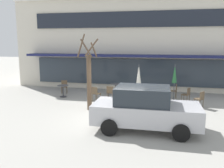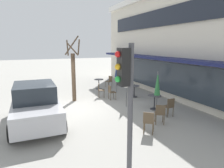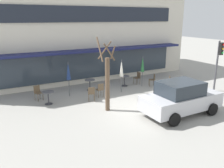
{
  "view_description": "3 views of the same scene",
  "coord_description": "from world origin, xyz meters",
  "px_view_note": "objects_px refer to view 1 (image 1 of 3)",
  "views": [
    {
      "loc": [
        2.11,
        -11.12,
        3.49
      ],
      "look_at": [
        -0.75,
        2.34,
        1.05
      ],
      "focal_mm": 38.0,
      "sensor_mm": 36.0,
      "label": 1
    },
    {
      "loc": [
        10.22,
        -2.1,
        3.36
      ],
      "look_at": [
        -0.72,
        2.52,
        1.02
      ],
      "focal_mm": 32.0,
      "sensor_mm": 36.0,
      "label": 2
    },
    {
      "loc": [
        -7.14,
        -10.24,
        4.86
      ],
      "look_at": [
        -0.22,
        2.24,
        0.83
      ],
      "focal_mm": 38.0,
      "sensor_mm": 36.0,
      "label": 3
    }
  ],
  "objects_px": {
    "cafe_table_streetside": "(156,90)",
    "cafe_chair_3": "(175,90)",
    "street_tree": "(89,78)",
    "patio_umbrella_green_folded": "(175,74)",
    "cafe_chair_2": "(200,98)",
    "patio_umbrella_cream_folded": "(89,71)",
    "patio_umbrella_corner_open": "(139,74)",
    "parked_sedan": "(145,109)",
    "cafe_table_by_tree": "(63,89)",
    "cafe_chair_0": "(187,94)",
    "cafe_table_near_wall": "(116,87)",
    "cafe_chair_1": "(110,92)",
    "cafe_chair_5": "(96,93)",
    "cafe_chair_4": "(64,86)"
  },
  "relations": [
    {
      "from": "cafe_table_streetside",
      "to": "cafe_chair_0",
      "type": "distance_m",
      "value": 2.06
    },
    {
      "from": "cafe_chair_0",
      "to": "cafe_chair_4",
      "type": "distance_m",
      "value": 8.07
    },
    {
      "from": "patio_umbrella_cream_folded",
      "to": "street_tree",
      "type": "relative_size",
      "value": 0.56
    },
    {
      "from": "cafe_chair_2",
      "to": "street_tree",
      "type": "relative_size",
      "value": 0.23
    },
    {
      "from": "cafe_table_near_wall",
      "to": "patio_umbrella_green_folded",
      "type": "distance_m",
      "value": 4.0
    },
    {
      "from": "patio_umbrella_cream_folded",
      "to": "cafe_chair_1",
      "type": "relative_size",
      "value": 2.47
    },
    {
      "from": "cafe_chair_3",
      "to": "patio_umbrella_cream_folded",
      "type": "bearing_deg",
      "value": -177.05
    },
    {
      "from": "patio_umbrella_green_folded",
      "to": "cafe_chair_3",
      "type": "height_order",
      "value": "patio_umbrella_green_folded"
    },
    {
      "from": "cafe_table_by_tree",
      "to": "parked_sedan",
      "type": "xyz_separation_m",
      "value": [
        5.59,
        -4.76,
        0.36
      ]
    },
    {
      "from": "cafe_table_streetside",
      "to": "cafe_chair_4",
      "type": "distance_m",
      "value": 6.2
    },
    {
      "from": "patio_umbrella_cream_folded",
      "to": "cafe_chair_3",
      "type": "height_order",
      "value": "patio_umbrella_cream_folded"
    },
    {
      "from": "cafe_table_by_tree",
      "to": "cafe_chair_0",
      "type": "bearing_deg",
      "value": 0.68
    },
    {
      "from": "street_tree",
      "to": "patio_umbrella_green_folded",
      "type": "bearing_deg",
      "value": 33.35
    },
    {
      "from": "cafe_table_by_tree",
      "to": "patio_umbrella_green_folded",
      "type": "height_order",
      "value": "patio_umbrella_green_folded"
    },
    {
      "from": "cafe_chair_0",
      "to": "cafe_chair_1",
      "type": "bearing_deg",
      "value": -175.01
    },
    {
      "from": "cafe_table_streetside",
      "to": "parked_sedan",
      "type": "xyz_separation_m",
      "value": [
        -0.26,
        -5.83,
        0.36
      ]
    },
    {
      "from": "patio_umbrella_corner_open",
      "to": "cafe_chair_1",
      "type": "distance_m",
      "value": 2.02
    },
    {
      "from": "cafe_table_by_tree",
      "to": "patio_umbrella_cream_folded",
      "type": "height_order",
      "value": "patio_umbrella_cream_folded"
    },
    {
      "from": "patio_umbrella_corner_open",
      "to": "parked_sedan",
      "type": "xyz_separation_m",
      "value": [
        0.73,
        -4.67,
        -0.75
      ]
    },
    {
      "from": "cafe_table_streetside",
      "to": "cafe_chair_3",
      "type": "bearing_deg",
      "value": 1.27
    },
    {
      "from": "cafe_chair_1",
      "to": "cafe_chair_3",
      "type": "height_order",
      "value": "same"
    },
    {
      "from": "patio_umbrella_corner_open",
      "to": "cafe_chair_4",
      "type": "bearing_deg",
      "value": 167.83
    },
    {
      "from": "patio_umbrella_corner_open",
      "to": "parked_sedan",
      "type": "relative_size",
      "value": 0.52
    },
    {
      "from": "cafe_chair_2",
      "to": "parked_sedan",
      "type": "bearing_deg",
      "value": -124.36
    },
    {
      "from": "cafe_chair_5",
      "to": "parked_sedan",
      "type": "height_order",
      "value": "parked_sedan"
    },
    {
      "from": "cafe_chair_5",
      "to": "cafe_table_near_wall",
      "type": "bearing_deg",
      "value": 68.68
    },
    {
      "from": "patio_umbrella_green_folded",
      "to": "parked_sedan",
      "type": "distance_m",
      "value": 5.41
    },
    {
      "from": "cafe_chair_4",
      "to": "cafe_chair_1",
      "type": "bearing_deg",
      "value": -20.65
    },
    {
      "from": "patio_umbrella_cream_folded",
      "to": "cafe_chair_0",
      "type": "height_order",
      "value": "patio_umbrella_cream_folded"
    },
    {
      "from": "cafe_table_near_wall",
      "to": "cafe_chair_2",
      "type": "bearing_deg",
      "value": -23.37
    },
    {
      "from": "patio_umbrella_cream_folded",
      "to": "street_tree",
      "type": "height_order",
      "value": "street_tree"
    },
    {
      "from": "patio_umbrella_corner_open",
      "to": "cafe_chair_5",
      "type": "distance_m",
      "value": 2.78
    },
    {
      "from": "patio_umbrella_corner_open",
      "to": "cafe_chair_0",
      "type": "bearing_deg",
      "value": 3.78
    },
    {
      "from": "cafe_table_streetside",
      "to": "patio_umbrella_green_folded",
      "type": "distance_m",
      "value": 1.68
    },
    {
      "from": "cafe_chair_3",
      "to": "patio_umbrella_corner_open",
      "type": "bearing_deg",
      "value": -151.11
    },
    {
      "from": "cafe_chair_4",
      "to": "cafe_chair_5",
      "type": "xyz_separation_m",
      "value": [
        2.75,
        -1.77,
        0.0
      ]
    },
    {
      "from": "cafe_chair_5",
      "to": "street_tree",
      "type": "height_order",
      "value": "street_tree"
    },
    {
      "from": "patio_umbrella_corner_open",
      "to": "street_tree",
      "type": "bearing_deg",
      "value": -134.31
    },
    {
      "from": "cafe_chair_0",
      "to": "street_tree",
      "type": "height_order",
      "value": "street_tree"
    },
    {
      "from": "cafe_table_streetside",
      "to": "patio_umbrella_green_folded",
      "type": "relative_size",
      "value": 0.35
    },
    {
      "from": "cafe_table_by_tree",
      "to": "cafe_chair_3",
      "type": "relative_size",
      "value": 0.85
    },
    {
      "from": "cafe_table_near_wall",
      "to": "cafe_table_by_tree",
      "type": "relative_size",
      "value": 1.0
    },
    {
      "from": "cafe_table_near_wall",
      "to": "cafe_chair_1",
      "type": "height_order",
      "value": "cafe_chair_1"
    },
    {
      "from": "cafe_chair_0",
      "to": "patio_umbrella_cream_folded",
      "type": "bearing_deg",
      "value": 173.29
    },
    {
      "from": "cafe_table_streetside",
      "to": "cafe_chair_5",
      "type": "height_order",
      "value": "cafe_chair_5"
    },
    {
      "from": "cafe_chair_5",
      "to": "street_tree",
      "type": "distance_m",
      "value": 2.1
    },
    {
      "from": "patio_umbrella_corner_open",
      "to": "cafe_chair_2",
      "type": "height_order",
      "value": "patio_umbrella_corner_open"
    },
    {
      "from": "cafe_table_near_wall",
      "to": "street_tree",
      "type": "height_order",
      "value": "street_tree"
    },
    {
      "from": "patio_umbrella_green_folded",
      "to": "cafe_chair_2",
      "type": "bearing_deg",
      "value": -44.2
    },
    {
      "from": "cafe_chair_3",
      "to": "patio_umbrella_green_folded",
      "type": "bearing_deg",
      "value": -96.56
    }
  ]
}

